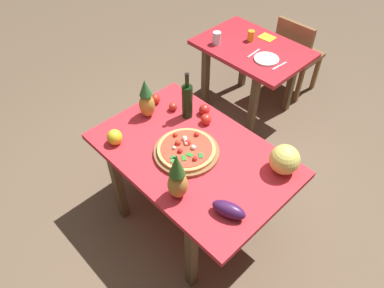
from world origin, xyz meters
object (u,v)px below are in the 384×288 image
at_px(pineapple_left, 177,178).
at_px(melon, 285,160).
at_px(dining_chair, 296,53).
at_px(tomato_beside_pepper, 155,99).
at_px(tomato_by_bottle, 173,107).
at_px(eggplant, 229,210).
at_px(knife_utensil, 280,66).
at_px(drinking_glass_juice, 251,36).
at_px(pizza, 186,149).
at_px(pineapple_right, 146,100).
at_px(dinner_plate, 266,59).
at_px(tomato_at_corner, 206,119).
at_px(napkin_folded, 267,37).
at_px(pizza_board, 187,152).
at_px(fork_utensil, 254,53).
at_px(display_table, 193,161).
at_px(tomato_near_board, 204,110).
at_px(wine_bottle, 187,101).
at_px(bell_pepper, 115,137).
at_px(drinking_glass_water, 217,38).
at_px(background_table, 251,58).

bearing_deg(pineapple_left, melon, 62.53).
bearing_deg(dining_chair, tomato_beside_pepper, 84.45).
bearing_deg(tomato_by_bottle, eggplant, -23.36).
height_order(pineapple_left, tomato_beside_pepper, pineapple_left).
bearing_deg(knife_utensil, drinking_glass_juice, 165.73).
xyz_separation_m(pizza, pineapple_right, (-0.47, 0.06, 0.10)).
height_order(dining_chair, dinner_plate, dining_chair).
distance_m(tomato_at_corner, napkin_folded, 1.35).
xyz_separation_m(pizza, tomato_beside_pepper, (-0.54, 0.19, -0.00)).
bearing_deg(pizza_board, dinner_plate, 104.22).
height_order(tomato_at_corner, fork_utensil, tomato_at_corner).
relative_size(drinking_glass_juice, knife_utensil, 0.54).
height_order(display_table, pizza, pizza).
height_order(dining_chair, tomato_by_bottle, dining_chair).
bearing_deg(pineapple_left, tomato_near_board, 122.59).
bearing_deg(eggplant, tomato_near_board, 143.41).
distance_m(pineapple_left, knife_utensil, 1.59).
bearing_deg(tomato_beside_pepper, drinking_glass_juice, 94.12).
bearing_deg(pizza_board, knife_utensil, 98.13).
xyz_separation_m(pizza_board, tomato_near_board, (-0.20, 0.37, 0.03)).
bearing_deg(wine_bottle, eggplant, -28.37).
xyz_separation_m(melon, bell_pepper, (-0.93, -0.61, -0.04)).
distance_m(drinking_glass_juice, drinking_glass_water, 0.32).
bearing_deg(eggplant, wine_bottle, 151.63).
relative_size(wine_bottle, tomato_near_board, 4.61).
relative_size(melon, dinner_plate, 0.86).
distance_m(pizza_board, dinner_plate, 1.31).
xyz_separation_m(wine_bottle, melon, (0.79, 0.07, -0.05)).
distance_m(pineapple_right, fork_utensil, 1.21).
bearing_deg(melon, pineapple_left, -117.47).
xyz_separation_m(melon, napkin_folded, (-1.07, 1.24, -0.09)).
xyz_separation_m(wine_bottle, fork_utensil, (-0.19, 1.00, -0.14)).
relative_size(pineapple_left, tomato_at_corner, 4.46).
height_order(tomato_at_corner, napkin_folded, tomato_at_corner).
distance_m(pizza, knife_utensil, 1.28).
distance_m(pizza_board, drinking_glass_water, 1.41).
xyz_separation_m(melon, tomato_near_board, (-0.72, 0.03, -0.06)).
bearing_deg(pineapple_right, fork_utensil, 89.51).
bearing_deg(bell_pepper, background_table, 94.85).
xyz_separation_m(pineapple_left, dinner_plate, (-0.53, 1.53, -0.15)).
relative_size(display_table, pizza_board, 3.06).
bearing_deg(dining_chair, tomato_at_corner, 99.02).
bearing_deg(wine_bottle, tomato_at_corner, 14.51).
distance_m(pizza, wine_bottle, 0.38).
distance_m(pizza_board, eggplant, 0.53).
bearing_deg(pineapple_right, tomato_near_board, 47.93).
height_order(dining_chair, wine_bottle, wine_bottle).
relative_size(pineapple_left, drinking_glass_water, 3.09).
bearing_deg(tomato_near_board, knife_utensil, 89.06).
height_order(dining_chair, eggplant, dining_chair).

